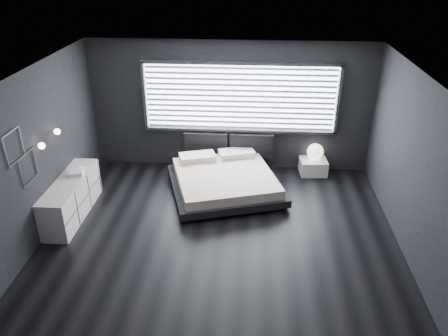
{
  "coord_description": "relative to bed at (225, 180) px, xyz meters",
  "views": [
    {
      "loc": [
        0.52,
        -6.11,
        4.46
      ],
      "look_at": [
        0.0,
        0.85,
        0.9
      ],
      "focal_mm": 35.0,
      "sensor_mm": 36.0,
      "label": 1
    }
  ],
  "objects": [
    {
      "name": "wall_art_upper",
      "position": [
        -2.93,
        -2.14,
        1.6
      ],
      "size": [
        0.01,
        0.48,
        0.48
      ],
      "color": "#47474C",
      "rests_on": "ground"
    },
    {
      "name": "orb_lamp",
      "position": [
        1.89,
        0.96,
        0.25
      ],
      "size": [
        0.35,
        0.35,
        0.35
      ],
      "primitive_type": "sphere",
      "color": "white",
      "rests_on": "nightstand"
    },
    {
      "name": "wall_art_lower",
      "position": [
        -2.93,
        -1.89,
        1.13
      ],
      "size": [
        0.01,
        0.48,
        0.48
      ],
      "color": "#47474C",
      "rests_on": "ground"
    },
    {
      "name": "window",
      "position": [
        0.24,
        1.11,
        1.36
      ],
      "size": [
        4.14,
        0.09,
        1.52
      ],
      "color": "white",
      "rests_on": "ground"
    },
    {
      "name": "sconce_far",
      "position": [
        -2.84,
        -0.94,
        1.35
      ],
      "size": [
        0.18,
        0.11,
        0.11
      ],
      "color": "silver",
      "rests_on": "ground"
    },
    {
      "name": "nightstand",
      "position": [
        1.87,
        0.91,
        -0.09
      ],
      "size": [
        0.61,
        0.52,
        0.33
      ],
      "primitive_type": "cube",
      "rotation": [
        0.0,
        0.0,
        0.09
      ],
      "color": "white",
      "rests_on": "ground"
    },
    {
      "name": "headboard",
      "position": [
        0.01,
        1.05,
        0.32
      ],
      "size": [
        1.96,
        0.16,
        0.52
      ],
      "color": "black",
      "rests_on": "ground"
    },
    {
      "name": "dresser",
      "position": [
        -2.73,
        -1.09,
        0.11
      ],
      "size": [
        0.52,
        1.81,
        0.72
      ],
      "color": "white",
      "rests_on": "ground"
    },
    {
      "name": "room",
      "position": [
        0.04,
        -1.59,
        1.15
      ],
      "size": [
        6.04,
        6.0,
        2.8
      ],
      "color": "black",
      "rests_on": "ground"
    },
    {
      "name": "sconce_near",
      "position": [
        -2.84,
        -1.54,
        1.35
      ],
      "size": [
        0.18,
        0.11,
        0.11
      ],
      "color": "silver",
      "rests_on": "ground"
    },
    {
      "name": "bed",
      "position": [
        0.0,
        0.0,
        0.0
      ],
      "size": [
        2.59,
        2.53,
        0.54
      ],
      "color": "black",
      "rests_on": "ground"
    },
    {
      "name": "book_stack",
      "position": [
        -2.71,
        -0.81,
        0.51
      ],
      "size": [
        0.37,
        0.43,
        0.08
      ],
      "color": "silver",
      "rests_on": "dresser"
    }
  ]
}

